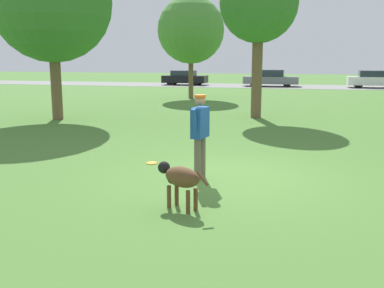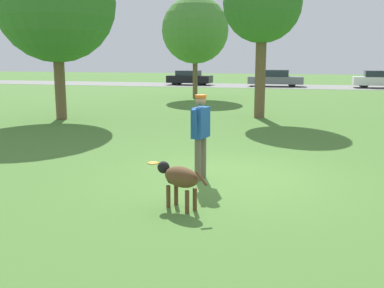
{
  "view_description": "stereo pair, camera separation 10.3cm",
  "coord_description": "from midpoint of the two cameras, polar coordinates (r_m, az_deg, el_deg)",
  "views": [
    {
      "loc": [
        1.5,
        -8.86,
        2.42
      ],
      "look_at": [
        -0.37,
        -1.2,
        0.9
      ],
      "focal_mm": 42.0,
      "sensor_mm": 36.0,
      "label": 1
    },
    {
      "loc": [
        1.6,
        -8.83,
        2.42
      ],
      "look_at": [
        -0.37,
        -1.2,
        0.9
      ],
      "focal_mm": 42.0,
      "sensor_mm": 36.0,
      "label": 2
    }
  ],
  "objects": [
    {
      "name": "frisbee",
      "position": [
        10.49,
        -5.41,
        -2.42
      ],
      "size": [
        0.26,
        0.26,
        0.02
      ],
      "color": "orange",
      "rests_on": "ground_plane"
    },
    {
      "name": "far_road_strip",
      "position": [
        39.14,
        11.57,
        7.18
      ],
      "size": [
        120.0,
        6.0,
        0.01
      ],
      "color": "gray",
      "rests_on": "ground_plane"
    },
    {
      "name": "person",
      "position": [
        8.9,
        0.69,
        1.88
      ],
      "size": [
        0.3,
        0.73,
        1.71
      ],
      "rotation": [
        0.0,
        0.0,
        1.38
      ],
      "color": "#665B4C",
      "rests_on": "ground_plane"
    },
    {
      "name": "ground_plane",
      "position": [
        9.3,
        3.7,
        -4.19
      ],
      "size": [
        120.0,
        120.0,
        0.0
      ],
      "primitive_type": "plane",
      "color": "#4C7A33"
    },
    {
      "name": "tree_mid_center",
      "position": [
        18.54,
        8.31,
        17.13
      ],
      "size": [
        3.09,
        3.09,
        6.06
      ],
      "color": "brown",
      "rests_on": "ground_plane"
    },
    {
      "name": "dog",
      "position": [
        7.26,
        -1.95,
        -4.31
      ],
      "size": [
        0.99,
        0.63,
        0.73
      ],
      "rotation": [
        0.0,
        0.0,
        2.66
      ],
      "color": "brown",
      "rests_on": "ground_plane"
    },
    {
      "name": "parked_car_grey",
      "position": [
        39.01,
        9.87,
        8.22
      ],
      "size": [
        4.58,
        1.74,
        1.39
      ],
      "rotation": [
        0.0,
        0.0,
        -0.0
      ],
      "color": "slate",
      "rests_on": "ground_plane"
    },
    {
      "name": "tree_near_left",
      "position": [
        18.66,
        -17.58,
        16.84
      ],
      "size": [
        4.6,
        4.6,
        6.81
      ],
      "color": "brown",
      "rests_on": "ground_plane"
    },
    {
      "name": "tree_far_left",
      "position": [
        27.23,
        -0.26,
        14.28
      ],
      "size": [
        3.94,
        3.94,
        5.99
      ],
      "color": "brown",
      "rests_on": "ground_plane"
    },
    {
      "name": "parked_car_white",
      "position": [
        39.39,
        22.04,
        7.62
      ],
      "size": [
        4.15,
        1.84,
        1.38
      ],
      "rotation": [
        0.0,
        0.0,
        -0.01
      ],
      "color": "white",
      "rests_on": "ground_plane"
    },
    {
      "name": "parked_car_black",
      "position": [
        40.44,
        -1.02,
        8.4
      ],
      "size": [
        3.94,
        1.77,
        1.28
      ],
      "rotation": [
        0.0,
        0.0,
        -0.03
      ],
      "color": "black",
      "rests_on": "ground_plane"
    }
  ]
}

